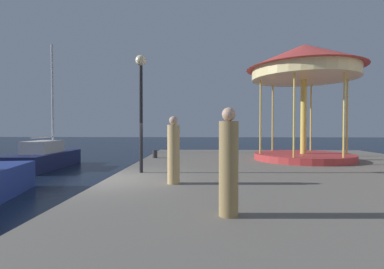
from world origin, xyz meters
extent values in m
plane|color=black|center=(0.00, 0.00, 0.00)|extent=(120.00, 120.00, 0.00)
cube|color=slate|center=(6.76, 0.00, 0.40)|extent=(13.52, 22.17, 0.80)
cube|color=#19214C|center=(-6.17, 7.50, 0.45)|extent=(2.06, 5.38, 0.90)
cube|color=beige|center=(-6.17, 7.32, 1.24)|extent=(1.42, 2.38, 0.69)
cylinder|color=silver|center=(-6.19, 8.45, 4.13)|extent=(0.12, 0.12, 6.47)
cylinder|color=silver|center=(-6.17, 7.25, 1.80)|extent=(0.13, 2.40, 0.08)
cylinder|color=#B23333|center=(7.72, 5.15, 0.95)|extent=(4.57, 4.57, 0.30)
cylinder|color=gold|center=(7.72, 5.15, 2.86)|extent=(0.28, 0.28, 3.52)
cylinder|color=#F2E099|center=(7.72, 5.15, 4.87)|extent=(4.83, 4.83, 0.50)
cone|color=#C63D38|center=(7.72, 5.15, 5.70)|extent=(5.37, 5.37, 1.16)
cylinder|color=gold|center=(9.75, 5.15, 2.86)|extent=(0.08, 0.08, 3.52)
cylinder|color=gold|center=(8.74, 6.91, 2.86)|extent=(0.08, 0.08, 3.52)
cylinder|color=gold|center=(6.70, 6.91, 2.86)|extent=(0.08, 0.08, 3.52)
cylinder|color=gold|center=(5.68, 5.15, 2.86)|extent=(0.08, 0.08, 3.52)
cylinder|color=gold|center=(6.70, 3.39, 2.86)|extent=(0.08, 0.08, 3.52)
cylinder|color=gold|center=(8.74, 3.39, 2.86)|extent=(0.08, 0.08, 3.52)
cylinder|color=black|center=(0.81, 1.11, 2.62)|extent=(0.12, 0.12, 3.64)
sphere|color=#F9E5B2|center=(0.81, 1.11, 4.62)|extent=(0.36, 0.36, 0.36)
cylinder|color=#2D2D33|center=(0.50, 5.82, 1.00)|extent=(0.24, 0.24, 0.40)
cylinder|color=#937A4C|center=(3.34, -3.53, 1.63)|extent=(0.34, 0.34, 1.65)
sphere|color=tan|center=(3.34, -3.53, 2.57)|extent=(0.24, 0.24, 0.24)
cylinder|color=tan|center=(2.10, -0.74, 1.61)|extent=(0.34, 0.34, 1.62)
sphere|color=tan|center=(2.10, -0.74, 2.54)|extent=(0.24, 0.24, 0.24)
camera|label=1|loc=(2.86, -8.45, 2.34)|focal=26.42mm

